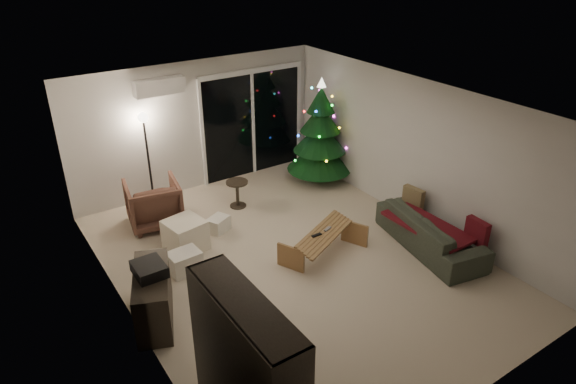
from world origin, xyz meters
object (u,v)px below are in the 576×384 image
Objects in this scene: media_cabinet at (153,297)px; christmas_tree at (320,131)px; sofa at (431,231)px; armchair at (154,203)px; coffee_table at (324,244)px; bookshelf at (229,377)px.

christmas_tree is at bearing 48.66° from media_cabinet.
media_cabinet is 0.57× the size of sofa.
coffee_table is at bearing 137.24° from armchair.
armchair is 0.68× the size of coffee_table.
coffee_table is 0.62× the size of christmas_tree.
christmas_tree is (4.36, 2.23, 0.70)m from media_cabinet.
bookshelf is at bearing 117.96° from sofa.
bookshelf is at bearing -135.14° from christmas_tree.
christmas_tree is at bearing 42.39° from bookshelf.
christmas_tree is (4.36, 4.34, 0.26)m from bookshelf.
christmas_tree is (0.06, 3.04, 0.76)m from sofa.
bookshelf reaches higher than sofa.
bookshelf is 4.52m from sofa.
bookshelf is 4.59m from armchair.
bookshelf is 1.39× the size of media_cabinet.
coffee_table is at bearing -125.46° from christmas_tree.
media_cabinet is 2.74m from coffee_table.
bookshelf is 0.76× the size of christmas_tree.
bookshelf reaches higher than armchair.
coffee_table is at bearing 75.40° from sofa.
bookshelf reaches higher than coffee_table.
christmas_tree is (3.46, -0.14, 0.65)m from armchair.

